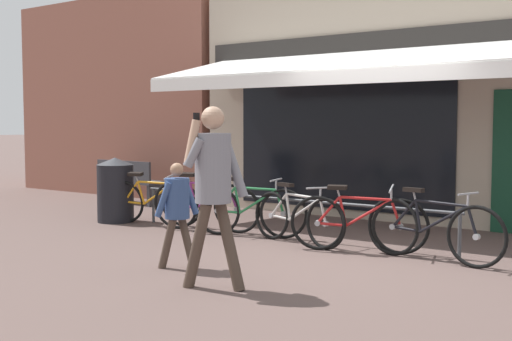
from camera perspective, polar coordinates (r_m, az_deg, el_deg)
The scene contains 14 objects.
ground_plane at distance 8.30m, azimuth 8.72°, elevation -6.99°, with size 160.00×160.00×0.00m, color brown.
shop_front at distance 12.05m, azimuth 14.18°, elevation 7.19°, with size 7.31×4.99×4.53m.
neighbour_building at distance 16.18m, azimuth -8.15°, elevation 6.28°, with size 5.80×4.00×4.42m.
bike_rack_rail at distance 8.99m, azimuth 2.33°, elevation -2.91°, with size 5.09×0.04×0.57m.
bicycle_orange at distance 10.30m, azimuth -9.23°, elevation -2.73°, with size 1.72×0.55×0.86m.
bicycle_purple at distance 9.56m, azimuth -4.56°, elevation -3.10°, with size 1.75×0.54×0.90m.
bicycle_green at distance 9.11m, azimuth -0.59°, elevation -3.54°, with size 1.65×0.63×0.84m.
bicycle_silver at distance 8.56m, azimuth 3.70°, elevation -4.17°, with size 1.64×0.54×0.80m.
bicycle_red at distance 8.07m, azimuth 9.04°, elevation -4.60°, with size 1.67×0.67×0.85m.
bicycle_black at distance 7.75m, azimuth 15.41°, elevation -5.05°, with size 1.75×0.52×0.85m.
pedestrian_adult at distance 6.16m, azimuth -3.83°, elevation -0.55°, with size 0.61×0.58×1.78m.
pedestrian_child at distance 7.12m, azimuth -7.02°, elevation -3.03°, with size 0.40×0.47×1.19m.
litter_bin at distance 10.72m, azimuth -12.40°, elevation -1.67°, with size 0.60×0.60×1.05m.
park_bench at distance 13.11m, azimuth -11.27°, elevation -0.89°, with size 1.63×0.56×0.87m.
Camera 1 is at (3.63, -7.29, 1.60)m, focal length 45.00 mm.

